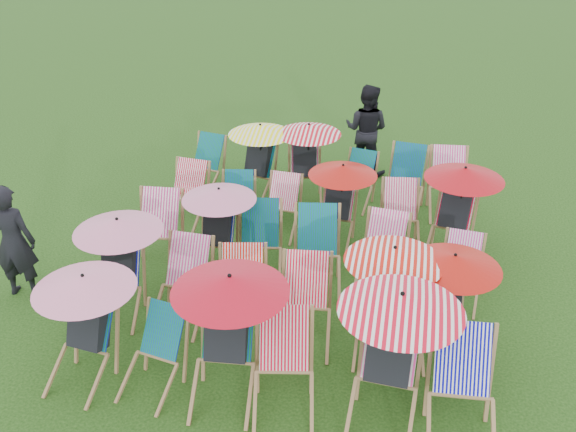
% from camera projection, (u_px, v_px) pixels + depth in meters
% --- Properties ---
extents(ground, '(100.00, 100.00, 0.00)m').
position_uv_depth(ground, '(296.00, 281.00, 8.61)').
color(ground, black).
rests_on(ground, ground).
extents(deckchair_0, '(1.06, 1.13, 1.26)m').
position_uv_depth(deckchair_0, '(82.00, 327.00, 6.72)').
color(deckchair_0, olive).
rests_on(deckchair_0, ground).
extents(deckchair_1, '(0.70, 0.87, 0.84)m').
position_uv_depth(deckchair_1, '(152.00, 355.00, 6.69)').
color(deckchair_1, olive).
rests_on(deckchair_1, ground).
extents(deckchair_2, '(1.19, 1.26, 1.41)m').
position_uv_depth(deckchair_2, '(226.00, 336.00, 6.47)').
color(deckchair_2, olive).
rests_on(deckchair_2, ground).
extents(deckchair_3, '(0.79, 0.99, 0.97)m').
position_uv_depth(deckchair_3, '(284.00, 370.00, 6.41)').
color(deckchair_3, olive).
rests_on(deckchair_3, ground).
extents(deckchair_4, '(1.21, 1.27, 1.44)m').
position_uv_depth(deckchair_4, '(390.00, 357.00, 6.18)').
color(deckchair_4, olive).
rests_on(deckchair_4, ground).
extents(deckchair_5, '(0.75, 0.99, 1.03)m').
position_uv_depth(deckchair_5, '(463.00, 394.00, 6.08)').
color(deckchair_5, olive).
rests_on(deckchair_5, ground).
extents(deckchair_6, '(1.06, 1.14, 1.26)m').
position_uv_depth(deckchair_6, '(117.00, 266.00, 7.73)').
color(deckchair_6, olive).
rests_on(deckchair_6, ground).
extents(deckchair_7, '(0.67, 0.91, 0.96)m').
position_uv_depth(deckchair_7, '(181.00, 285.00, 7.71)').
color(deckchair_7, olive).
rests_on(deckchair_7, ground).
extents(deckchair_8, '(0.78, 0.97, 0.94)m').
position_uv_depth(deckchair_8, '(242.00, 295.00, 7.54)').
color(deckchair_8, olive).
rests_on(deckchair_8, ground).
extents(deckchair_9, '(0.73, 0.94, 0.96)m').
position_uv_depth(deckchair_9, '(305.00, 305.00, 7.35)').
color(deckchair_9, olive).
rests_on(deckchair_9, ground).
extents(deckchair_10, '(1.10, 1.14, 1.30)m').
position_uv_depth(deckchair_10, '(386.00, 299.00, 7.11)').
color(deckchair_10, olive).
rests_on(deckchair_10, ground).
extents(deckchair_11, '(1.04, 1.13, 1.23)m').
position_uv_depth(deckchair_11, '(447.00, 304.00, 7.10)').
color(deckchair_11, olive).
rests_on(deckchair_11, ground).
extents(deckchair_12, '(0.74, 0.97, 1.00)m').
position_uv_depth(deckchair_12, '(155.00, 235.00, 8.70)').
color(deckchair_12, olive).
rests_on(deckchair_12, ground).
extents(deckchair_13, '(0.99, 1.04, 1.18)m').
position_uv_depth(deckchair_13, '(216.00, 229.00, 8.60)').
color(deckchair_13, olive).
rests_on(deckchair_13, ground).
extents(deckchair_14, '(0.78, 0.98, 0.96)m').
position_uv_depth(deckchair_14, '(259.00, 244.00, 8.52)').
color(deckchair_14, olive).
rests_on(deckchair_14, ground).
extents(deckchair_15, '(0.80, 1.01, 0.99)m').
position_uv_depth(deckchair_15, '(317.00, 252.00, 8.31)').
color(deckchair_15, olive).
rests_on(deckchair_15, ground).
extents(deckchair_16, '(0.72, 0.93, 0.94)m').
position_uv_depth(deckchair_16, '(382.00, 256.00, 8.28)').
color(deckchair_16, olive).
rests_on(deckchair_16, ground).
extents(deckchair_17, '(0.62, 0.81, 0.82)m').
position_uv_depth(deckchair_17, '(460.00, 272.00, 8.07)').
color(deckchair_17, olive).
rests_on(deckchair_17, ground).
extents(deckchair_18, '(0.70, 0.91, 0.93)m').
position_uv_depth(deckchair_18, '(184.00, 197.00, 9.75)').
color(deckchair_18, olive).
rests_on(deckchair_18, ground).
extents(deckchair_19, '(0.67, 0.85, 0.83)m').
position_uv_depth(deckchair_19, '(238.00, 205.00, 9.63)').
color(deckchair_19, olive).
rests_on(deckchair_19, ground).
extents(deckchair_20, '(0.59, 0.79, 0.83)m').
position_uv_depth(deckchair_20, '(280.00, 207.00, 9.57)').
color(deckchair_20, olive).
rests_on(deckchair_20, ground).
extents(deckchair_21, '(0.99, 1.04, 1.17)m').
position_uv_depth(deckchair_21, '(338.00, 202.00, 9.27)').
color(deckchair_21, olive).
rests_on(deckchair_21, ground).
extents(deckchair_22, '(0.69, 0.89, 0.89)m').
position_uv_depth(deckchair_22, '(401.00, 217.00, 9.24)').
color(deckchair_22, olive).
rests_on(deckchair_22, ground).
extents(deckchair_23, '(1.09, 1.16, 1.29)m').
position_uv_depth(deckchair_23, '(455.00, 210.00, 8.94)').
color(deckchair_23, olive).
rests_on(deckchair_23, ground).
extents(deckchair_24, '(0.74, 0.92, 0.89)m').
position_uv_depth(deckchair_24, '(202.00, 166.00, 10.80)').
color(deckchair_24, olive).
rests_on(deckchair_24, ground).
extents(deckchair_25, '(1.04, 1.11, 1.24)m').
position_uv_depth(deckchair_25, '(256.00, 160.00, 10.50)').
color(deckchair_25, olive).
rests_on(deckchair_25, ground).
extents(deckchair_26, '(1.05, 1.15, 1.25)m').
position_uv_depth(deckchair_26, '(306.00, 161.00, 10.46)').
color(deckchair_26, olive).
rests_on(deckchair_26, ground).
extents(deckchair_27, '(0.68, 0.84, 0.82)m').
position_uv_depth(deckchair_27, '(357.00, 181.00, 10.38)').
color(deckchair_27, olive).
rests_on(deckchair_27, ground).
extents(deckchair_28, '(0.75, 0.96, 0.97)m').
position_uv_depth(deckchair_28, '(404.00, 181.00, 10.19)').
color(deckchair_28, olive).
rests_on(deckchair_28, ground).
extents(deckchair_29, '(0.74, 0.96, 0.98)m').
position_uv_depth(deckchair_29, '(449.00, 184.00, 10.08)').
color(deckchair_29, olive).
rests_on(deckchair_29, ground).
extents(person_left, '(0.61, 0.44, 1.56)m').
position_uv_depth(person_left, '(13.00, 242.00, 8.01)').
color(person_left, black).
rests_on(person_left, ground).
extents(person_rear, '(0.91, 0.78, 1.62)m').
position_uv_depth(person_rear, '(366.00, 130.00, 11.25)').
color(person_rear, black).
rests_on(person_rear, ground).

